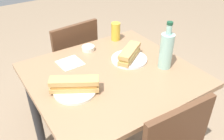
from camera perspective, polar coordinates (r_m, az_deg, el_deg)
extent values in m
cube|color=#997251|center=(1.44, 0.00, -1.16)|extent=(0.93, 0.85, 0.03)
cylinder|color=#262628|center=(1.71, 18.92, -13.08)|extent=(0.06, 0.06, 0.72)
cylinder|color=#262628|center=(1.82, -17.47, -9.30)|extent=(0.06, 0.06, 0.72)
cylinder|color=#262628|center=(2.09, 3.82, -1.38)|extent=(0.06, 0.06, 0.72)
cube|color=brown|center=(2.12, -10.48, 1.60)|extent=(0.44, 0.44, 0.02)
cube|color=brown|center=(1.88, -8.30, 4.75)|extent=(0.38, 0.07, 0.40)
cylinder|color=brown|center=(2.45, -8.42, 0.17)|extent=(0.04, 0.04, 0.44)
cylinder|color=brown|center=(2.33, -15.95, -2.87)|extent=(0.04, 0.04, 0.44)
cylinder|color=brown|center=(2.20, -3.48, -3.82)|extent=(0.04, 0.04, 0.44)
cylinder|color=brown|center=(2.06, -11.67, -7.54)|extent=(0.04, 0.04, 0.44)
cylinder|color=white|center=(1.55, 4.03, 2.54)|extent=(0.23, 0.23, 0.01)
cube|color=tan|center=(1.54, 4.06, 3.17)|extent=(0.23, 0.18, 0.02)
cube|color=#DBC66B|center=(1.53, 4.09, 3.87)|extent=(0.21, 0.16, 0.02)
cube|color=tan|center=(1.52, 4.13, 4.57)|extent=(0.23, 0.18, 0.02)
cube|color=silver|center=(1.60, 2.48, 3.94)|extent=(0.08, 0.08, 0.00)
cube|color=#59331E|center=(1.52, 2.07, 2.36)|extent=(0.06, 0.07, 0.01)
cylinder|color=silver|center=(1.30, -8.63, -4.76)|extent=(0.23, 0.23, 0.01)
cube|color=tan|center=(1.29, -8.71, -4.06)|extent=(0.25, 0.19, 0.02)
cube|color=#CC8438|center=(1.27, -8.79, -3.29)|extent=(0.23, 0.17, 0.02)
cube|color=tan|center=(1.26, -8.87, -2.51)|extent=(0.25, 0.19, 0.02)
cube|color=silver|center=(1.32, -6.80, -3.23)|extent=(0.08, 0.07, 0.00)
cube|color=#59331E|center=(1.35, -10.55, -2.85)|extent=(0.07, 0.06, 0.01)
cylinder|color=#99C6B7|center=(1.47, 12.53, 4.30)|extent=(0.08, 0.08, 0.22)
cylinder|color=#99C6B7|center=(1.41, 13.21, 9.20)|extent=(0.03, 0.03, 0.06)
cylinder|color=#19472D|center=(1.39, 13.40, 10.61)|extent=(0.03, 0.03, 0.02)
cylinder|color=gold|center=(1.78, 0.87, 8.98)|extent=(0.07, 0.07, 0.13)
cylinder|color=silver|center=(1.67, -5.57, 5.07)|extent=(0.09, 0.09, 0.03)
cube|color=white|center=(1.54, -9.76, 1.66)|extent=(0.15, 0.15, 0.00)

